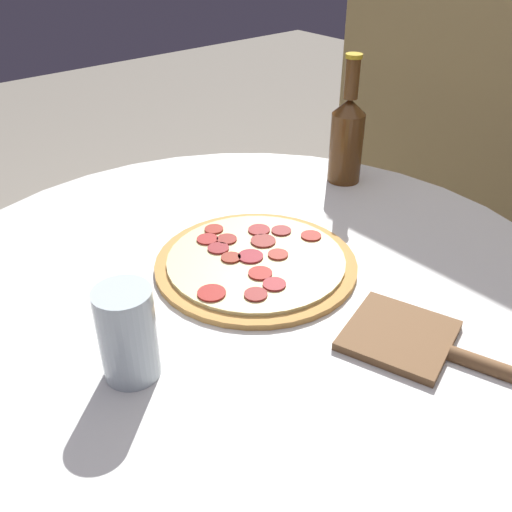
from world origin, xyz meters
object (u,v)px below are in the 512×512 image
object	(u,v)px
pizza_paddle	(418,342)
drinking_glass	(128,334)
pizza	(256,262)
beer_bottle	(347,136)

from	to	relation	value
pizza_paddle	drinking_glass	xyz separation A→B (m)	(-0.21, -0.32, 0.06)
pizza	beer_bottle	size ratio (longest dim) A/B	1.26
pizza	beer_bottle	bearing A→B (deg)	110.59
drinking_glass	pizza	bearing A→B (deg)	107.30
pizza	drinking_glass	xyz separation A→B (m)	(0.09, -0.28, 0.06)
pizza_paddle	beer_bottle	bearing A→B (deg)	124.78
beer_bottle	pizza_paddle	bearing A→B (deg)	-36.81
pizza	pizza_paddle	bearing A→B (deg)	8.01
pizza_paddle	pizza	bearing A→B (deg)	169.59
beer_bottle	pizza_paddle	distance (m)	0.54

